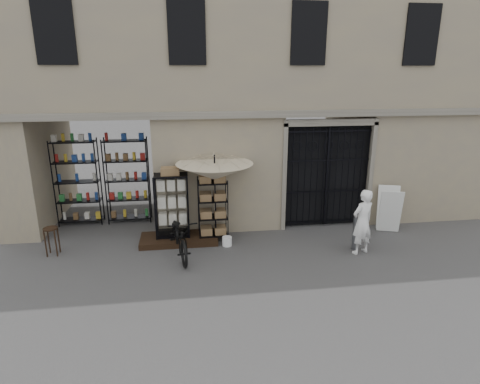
{
  "coord_description": "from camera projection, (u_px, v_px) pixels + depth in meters",
  "views": [
    {
      "loc": [
        -2.13,
        -8.31,
        4.33
      ],
      "look_at": [
        -0.8,
        1.4,
        1.35
      ],
      "focal_mm": 30.0,
      "sensor_mm": 36.0,
      "label": 1
    }
  ],
  "objects": [
    {
      "name": "bicycle",
      "position": [
        181.0,
        255.0,
        9.79
      ],
      "size": [
        0.84,
        1.12,
        1.94
      ],
      "primitive_type": "imported",
      "rotation": [
        0.0,
        0.0,
        0.17
      ],
      "color": "black",
      "rests_on": "ground"
    },
    {
      "name": "main_building",
      "position": [
        255.0,
        64.0,
        11.89
      ],
      "size": [
        14.0,
        4.0,
        9.0
      ],
      "primitive_type": "cube",
      "color": "gray",
      "rests_on": "ground"
    },
    {
      "name": "easel_sign",
      "position": [
        389.0,
        209.0,
        11.1
      ],
      "size": [
        0.77,
        0.82,
        1.23
      ],
      "rotation": [
        0.0,
        0.0,
        -0.33
      ],
      "color": "silver",
      "rests_on": "ground"
    },
    {
      "name": "shop_shelving",
      "position": [
        103.0,
        182.0,
        11.58
      ],
      "size": [
        2.7,
        0.5,
        2.5
      ],
      "primitive_type": "cube",
      "color": "black",
      "rests_on": "ground"
    },
    {
      "name": "iron_gate",
      "position": [
        325.0,
        175.0,
        11.36
      ],
      "size": [
        2.5,
        0.21,
        3.0
      ],
      "color": "black",
      "rests_on": "ground"
    },
    {
      "name": "market_umbrella",
      "position": [
        215.0,
        167.0,
        10.08
      ],
      "size": [
        1.97,
        2.0,
        2.78
      ],
      "rotation": [
        0.0,
        0.0,
        0.18
      ],
      "color": "black",
      "rests_on": "ground"
    },
    {
      "name": "shopkeeper",
      "position": [
        359.0,
        253.0,
        9.93
      ],
      "size": [
        1.13,
        1.73,
        0.39
      ],
      "primitive_type": "imported",
      "rotation": [
        0.0,
        0.0,
        3.5
      ],
      "color": "white",
      "rests_on": "ground"
    },
    {
      "name": "wire_rack",
      "position": [
        213.0,
        210.0,
        10.49
      ],
      "size": [
        0.88,
        0.75,
        1.69
      ],
      "rotation": [
        0.0,
        0.0,
        0.36
      ],
      "color": "black",
      "rests_on": "ground"
    },
    {
      "name": "white_bucket",
      "position": [
        227.0,
        241.0,
        10.3
      ],
      "size": [
        0.3,
        0.3,
        0.24
      ],
      "primitive_type": "cylinder",
      "rotation": [
        0.0,
        0.0,
        0.24
      ],
      "color": "white",
      "rests_on": "ground"
    },
    {
      "name": "steel_bollard",
      "position": [
        356.0,
        233.0,
        10.02
      ],
      "size": [
        0.17,
        0.17,
        0.87
      ],
      "primitive_type": "cylinder",
      "rotation": [
        0.0,
        0.0,
        0.06
      ],
      "color": "slate",
      "rests_on": "ground"
    },
    {
      "name": "shop_recess",
      "position": [
        100.0,
        177.0,
        11.04
      ],
      "size": [
        3.0,
        1.7,
        3.0
      ],
      "primitive_type": "cube",
      "color": "black",
      "rests_on": "ground"
    },
    {
      "name": "display_cabinet",
      "position": [
        172.0,
        209.0,
        10.4
      ],
      "size": [
        0.96,
        0.8,
        1.79
      ],
      "rotation": [
        0.0,
        0.0,
        -0.42
      ],
      "color": "black",
      "rests_on": "step_platform"
    },
    {
      "name": "wooden_stool",
      "position": [
        52.0,
        241.0,
        9.72
      ],
      "size": [
        0.38,
        0.38,
        0.7
      ],
      "rotation": [
        0.0,
        0.0,
        0.16
      ],
      "color": "black",
      "rests_on": "ground"
    },
    {
      "name": "ground",
      "position": [
        282.0,
        263.0,
        9.41
      ],
      "size": [
        80.0,
        80.0,
        0.0
      ],
      "primitive_type": "plane",
      "color": "black",
      "rests_on": "ground"
    },
    {
      "name": "step_platform",
      "position": [
        179.0,
        239.0,
        10.54
      ],
      "size": [
        2.0,
        0.9,
        0.15
      ],
      "primitive_type": "cube",
      "color": "black",
      "rests_on": "ground"
    }
  ]
}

